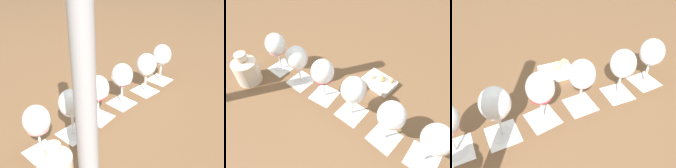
# 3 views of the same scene
# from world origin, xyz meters

# --- Properties ---
(ground_plane) EXTENTS (8.00, 8.00, 0.00)m
(ground_plane) POSITION_xyz_m (0.00, 0.00, 0.00)
(ground_plane) COLOR brown
(tasting_card_0) EXTENTS (0.13, 0.13, 0.00)m
(tasting_card_0) POSITION_xyz_m (-0.35, 0.11, 0.00)
(tasting_card_0) COLOR white
(tasting_card_0) RESTS_ON ground_plane
(tasting_card_1) EXTENTS (0.13, 0.13, 0.00)m
(tasting_card_1) POSITION_xyz_m (-0.22, 0.06, 0.00)
(tasting_card_1) COLOR white
(tasting_card_1) RESTS_ON ground_plane
(tasting_card_2) EXTENTS (0.12, 0.12, 0.00)m
(tasting_card_2) POSITION_xyz_m (-0.08, 0.03, 0.00)
(tasting_card_2) COLOR white
(tasting_card_2) RESTS_ON ground_plane
(tasting_card_3) EXTENTS (0.13, 0.13, 0.00)m
(tasting_card_3) POSITION_xyz_m (0.07, -0.02, 0.00)
(tasting_card_3) COLOR white
(tasting_card_3) RESTS_ON ground_plane
(tasting_card_4) EXTENTS (0.13, 0.14, 0.00)m
(tasting_card_4) POSITION_xyz_m (0.22, -0.07, 0.00)
(tasting_card_4) COLOR white
(tasting_card_4) RESTS_ON ground_plane
(tasting_card_5) EXTENTS (0.13, 0.13, 0.00)m
(tasting_card_5) POSITION_xyz_m (0.36, -0.11, 0.00)
(tasting_card_5) COLOR white
(tasting_card_5) RESTS_ON ground_plane
(wine_glass_0) EXTENTS (0.09, 0.09, 0.19)m
(wine_glass_0) POSITION_xyz_m (-0.35, 0.11, 0.13)
(wine_glass_0) COLOR white
(wine_glass_0) RESTS_ON tasting_card_0
(wine_glass_1) EXTENTS (0.09, 0.09, 0.19)m
(wine_glass_1) POSITION_xyz_m (-0.22, 0.06, 0.13)
(wine_glass_1) COLOR white
(wine_glass_1) RESTS_ON tasting_card_1
(wine_glass_2) EXTENTS (0.09, 0.09, 0.19)m
(wine_glass_2) POSITION_xyz_m (-0.08, 0.03, 0.13)
(wine_glass_2) COLOR white
(wine_glass_2) RESTS_ON tasting_card_2
(wine_glass_3) EXTENTS (0.09, 0.09, 0.19)m
(wine_glass_3) POSITION_xyz_m (0.07, -0.02, 0.13)
(wine_glass_3) COLOR white
(wine_glass_3) RESTS_ON tasting_card_3
(wine_glass_4) EXTENTS (0.09, 0.09, 0.19)m
(wine_glass_4) POSITION_xyz_m (0.22, -0.07, 0.13)
(wine_glass_4) COLOR white
(wine_glass_4) RESTS_ON tasting_card_4
(wine_glass_5) EXTENTS (0.09, 0.09, 0.19)m
(wine_glass_5) POSITION_xyz_m (0.36, -0.11, 0.13)
(wine_glass_5) COLOR white
(wine_glass_5) RESTS_ON tasting_card_5
(ceramic_vase) EXTENTS (0.11, 0.11, 0.15)m
(ceramic_vase) POSITION_xyz_m (-0.44, -0.02, 0.07)
(ceramic_vase) COLOR beige
(ceramic_vase) RESTS_ON ground_plane
(snack_dish) EXTENTS (0.17, 0.14, 0.06)m
(snack_dish) POSITION_xyz_m (0.13, 0.18, 0.02)
(snack_dish) COLOR white
(snack_dish) RESTS_ON ground_plane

